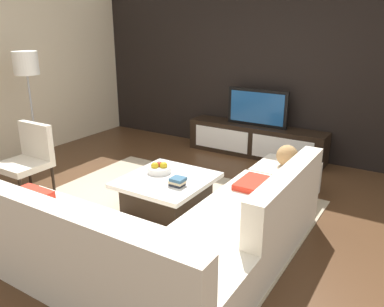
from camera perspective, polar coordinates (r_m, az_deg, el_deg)
The scene contains 13 objects.
ground_plane at distance 4.45m, azimuth -3.30°, elevation -8.82°, with size 14.00×14.00×0.00m, color #4C301C.
feature_wall_back at distance 6.37m, azimuth 10.93°, elevation 12.48°, with size 6.40×0.12×2.80m, color black.
area_rug at distance 4.50m, azimuth -4.36°, elevation -8.44°, with size 3.12×2.55×0.01m, color tan.
media_console at distance 6.32m, azimuth 9.28°, elevation 1.87°, with size 2.23×0.43×0.50m.
television at distance 6.19m, azimuth 9.55°, elevation 6.65°, with size 0.98×0.06×0.58m.
sectional_couch at distance 3.43m, azimuth -4.39°, elevation -12.35°, with size 2.49×2.42×0.83m.
coffee_table at distance 4.49m, azimuth -3.66°, elevation -5.72°, with size 0.94×1.00×0.38m.
accent_chair_near at distance 5.25m, azimuth -22.80°, elevation -0.18°, with size 0.56×0.54×0.87m.
floor_lamp at distance 6.00m, azimuth -23.10°, elevation 11.24°, with size 0.34×0.34×1.68m.
ottoman at distance 4.93m, azimuth 13.50°, elevation -3.95°, with size 0.70×0.70×0.40m, color beige.
fruit_bowl at distance 4.57m, azimuth -4.82°, elevation -2.19°, with size 0.28×0.28×0.13m.
decorative_ball at distance 4.81m, azimuth 13.79°, elevation -0.31°, with size 0.26×0.26×0.26m, color #AD8451.
book_stack at distance 4.19m, azimuth -2.15°, elevation -4.14°, with size 0.17×0.14×0.09m.
Camera 1 is at (2.31, -3.20, 2.06)m, focal length 36.38 mm.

